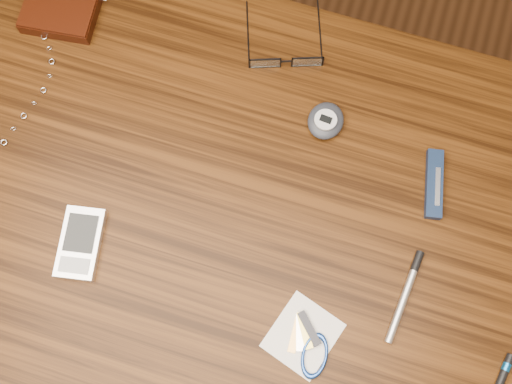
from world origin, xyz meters
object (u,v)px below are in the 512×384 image
Objects in this scene: wallet_and_card at (61,9)px; notepad_keys at (309,345)px; silver_pen at (407,289)px; pocket_knife at (434,184)px; desk at (212,221)px; eyeglasses at (286,59)px; pedometer at (326,121)px; pda_phone at (80,243)px.

wallet_and_card is 0.62m from notepad_keys.
pocket_knife is at bearing 89.63° from silver_pen.
silver_pen is at bearing -90.37° from pocket_knife.
notepad_keys is at bearing -37.03° from desk.
wallet_and_card is 0.66m from silver_pen.
pedometer is at bearing -43.04° from eyeglasses.
silver_pen is at bearing 46.34° from notepad_keys.
desk is at bearing 36.63° from pda_phone.
pda_phone is at bearing -134.64° from pedometer.
pocket_knife is at bearing -14.64° from pedometer.
pda_phone reaches higher than pocket_knife.
eyeglasses is at bearing 111.01° from notepad_keys.
wallet_and_card is 0.98× the size of eyeglasses.
pedometer is at bearing 130.45° from silver_pen.
notepad_keys is 0.83× the size of silver_pen.
pedometer is at bearing 52.93° from desk.
eyeglasses is 0.42m from notepad_keys.
eyeglasses is at bearing 3.83° from wallet_and_card.
pda_phone is 0.99× the size of notepad_keys.
desk is 0.21m from pda_phone.
desk is at bearing -99.75° from eyeglasses.
notepad_keys is at bearing -78.07° from pedometer.
wallet_and_card is at bearing 170.69° from pocket_knife.
pocket_knife is (0.26, -0.12, -0.00)m from eyeglasses.
wallet_and_card is at bearing 116.49° from pda_phone.
pedometer is at bearing -7.15° from wallet_and_card.
eyeglasses is (0.04, 0.25, 0.11)m from desk.
notepad_keys is at bearing -6.13° from pda_phone.
desk is 15.88× the size of pedometer.
eyeglasses reaches higher than pda_phone.
silver_pen is (0.11, 0.11, 0.00)m from notepad_keys.
wallet_and_card and pedometer have the same top height.
notepad_keys is (0.19, -0.14, 0.11)m from desk.
silver_pen is at bearing -6.55° from desk.
pedometer reaches higher than desk.
eyeglasses is 1.10× the size of silver_pen.
pedometer is at bearing 101.93° from notepad_keys.
eyeglasses reaches higher than silver_pen.
desk is at bearing -157.79° from pocket_knife.
wallet_and_card is at bearing 143.89° from notepad_keys.
pocket_knife is at bearing -25.71° from eyeglasses.
wallet_and_card is 1.31× the size of notepad_keys.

